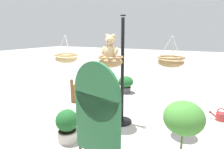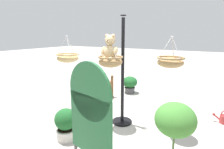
{
  "view_description": "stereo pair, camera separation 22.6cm",
  "coord_description": "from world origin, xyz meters",
  "px_view_note": "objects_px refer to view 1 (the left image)",
  "views": [
    {
      "loc": [
        -1.77,
        3.46,
        1.95
      ],
      "look_at": [
        -0.0,
        0.05,
        1.12
      ],
      "focal_mm": 30.26,
      "sensor_mm": 36.0,
      "label": 1
    },
    {
      "loc": [
        -1.97,
        3.35,
        1.95
      ],
      "look_at": [
        -0.0,
        0.05,
        1.12
      ],
      "focal_mm": 30.26,
      "sensor_mm": 36.0,
      "label": 2
    }
  ],
  "objects_px": {
    "display_pole_central": "(122,92)",
    "wooden_planter_box": "(91,91)",
    "hanging_basket_left_high": "(171,61)",
    "potted_plant_small_succulent": "(182,138)",
    "potted_plant_conical_shrub": "(126,83)",
    "potted_plant_bushy_green": "(67,125)",
    "hanging_basket_right_low": "(66,58)",
    "teddy_bear": "(110,50)",
    "potted_plant_flowering_red": "(86,76)",
    "watering_can": "(220,116)",
    "display_sign_board": "(96,112)",
    "hanging_basket_with_teddy": "(111,61)"
  },
  "relations": [
    {
      "from": "display_pole_central",
      "to": "teddy_bear",
      "type": "relative_size",
      "value": 4.37
    },
    {
      "from": "display_pole_central",
      "to": "hanging_basket_right_low",
      "type": "relative_size",
      "value": 3.93
    },
    {
      "from": "display_sign_board",
      "to": "watering_can",
      "type": "distance_m",
      "value": 3.29
    },
    {
      "from": "hanging_basket_right_low",
      "to": "wooden_planter_box",
      "type": "height_order",
      "value": "hanging_basket_right_low"
    },
    {
      "from": "watering_can",
      "to": "potted_plant_bushy_green",
      "type": "bearing_deg",
      "value": 41.59
    },
    {
      "from": "display_pole_central",
      "to": "hanging_basket_left_high",
      "type": "distance_m",
      "value": 1.24
    },
    {
      "from": "hanging_basket_left_high",
      "to": "potted_plant_small_succulent",
      "type": "height_order",
      "value": "hanging_basket_left_high"
    },
    {
      "from": "hanging_basket_right_low",
      "to": "potted_plant_flowering_red",
      "type": "relative_size",
      "value": 0.76
    },
    {
      "from": "potted_plant_bushy_green",
      "to": "hanging_basket_right_low",
      "type": "bearing_deg",
      "value": -51.66
    },
    {
      "from": "teddy_bear",
      "to": "potted_plant_conical_shrub",
      "type": "bearing_deg",
      "value": -74.63
    },
    {
      "from": "display_pole_central",
      "to": "hanging_basket_right_low",
      "type": "distance_m",
      "value": 1.43
    },
    {
      "from": "display_pole_central",
      "to": "wooden_planter_box",
      "type": "relative_size",
      "value": 2.13
    },
    {
      "from": "teddy_bear",
      "to": "potted_plant_flowering_red",
      "type": "relative_size",
      "value": 0.69
    },
    {
      "from": "potted_plant_conical_shrub",
      "to": "wooden_planter_box",
      "type": "bearing_deg",
      "value": 59.86
    },
    {
      "from": "hanging_basket_with_teddy",
      "to": "potted_plant_conical_shrub",
      "type": "relative_size",
      "value": 1.02
    },
    {
      "from": "teddy_bear",
      "to": "watering_can",
      "type": "relative_size",
      "value": 1.52
    },
    {
      "from": "hanging_basket_right_low",
      "to": "display_sign_board",
      "type": "height_order",
      "value": "hanging_basket_right_low"
    },
    {
      "from": "teddy_bear",
      "to": "potted_plant_bushy_green",
      "type": "distance_m",
      "value": 1.65
    },
    {
      "from": "watering_can",
      "to": "hanging_basket_with_teddy",
      "type": "bearing_deg",
      "value": 32.98
    },
    {
      "from": "display_pole_central",
      "to": "potted_plant_bushy_green",
      "type": "height_order",
      "value": "display_pole_central"
    },
    {
      "from": "watering_can",
      "to": "hanging_basket_left_high",
      "type": "bearing_deg",
      "value": 49.51
    },
    {
      "from": "hanging_basket_with_teddy",
      "to": "hanging_basket_right_low",
      "type": "xyz_separation_m",
      "value": [
        1.02,
        0.15,
        0.02
      ]
    },
    {
      "from": "hanging_basket_left_high",
      "to": "display_sign_board",
      "type": "distance_m",
      "value": 1.79
    },
    {
      "from": "potted_plant_bushy_green",
      "to": "potted_plant_conical_shrub",
      "type": "height_order",
      "value": "potted_plant_bushy_green"
    },
    {
      "from": "hanging_basket_right_low",
      "to": "display_sign_board",
      "type": "relative_size",
      "value": 0.37
    },
    {
      "from": "hanging_basket_left_high",
      "to": "potted_plant_flowering_red",
      "type": "relative_size",
      "value": 0.74
    },
    {
      "from": "hanging_basket_right_low",
      "to": "potted_plant_bushy_green",
      "type": "bearing_deg",
      "value": 128.34
    },
    {
      "from": "wooden_planter_box",
      "to": "potted_plant_small_succulent",
      "type": "xyz_separation_m",
      "value": [
        -2.86,
        2.41,
        0.49
      ]
    },
    {
      "from": "wooden_planter_box",
      "to": "potted_plant_conical_shrub",
      "type": "height_order",
      "value": "wooden_planter_box"
    },
    {
      "from": "display_pole_central",
      "to": "teddy_bear",
      "type": "height_order",
      "value": "display_pole_central"
    },
    {
      "from": "teddy_bear",
      "to": "hanging_basket_right_low",
      "type": "distance_m",
      "value": 1.05
    },
    {
      "from": "wooden_planter_box",
      "to": "potted_plant_conical_shrub",
      "type": "bearing_deg",
      "value": -120.14
    },
    {
      "from": "display_pole_central",
      "to": "display_sign_board",
      "type": "relative_size",
      "value": 1.44
    },
    {
      "from": "potted_plant_conical_shrub",
      "to": "display_sign_board",
      "type": "xyz_separation_m",
      "value": [
        -1.15,
        3.68,
        0.62
      ]
    },
    {
      "from": "potted_plant_flowering_red",
      "to": "potted_plant_conical_shrub",
      "type": "xyz_separation_m",
      "value": [
        -1.55,
        -0.07,
        -0.12
      ]
    },
    {
      "from": "display_pole_central",
      "to": "display_sign_board",
      "type": "xyz_separation_m",
      "value": [
        -0.36,
        1.62,
        0.23
      ]
    },
    {
      "from": "display_pole_central",
      "to": "wooden_planter_box",
      "type": "height_order",
      "value": "display_pole_central"
    },
    {
      "from": "hanging_basket_left_high",
      "to": "watering_can",
      "type": "relative_size",
      "value": 1.63
    },
    {
      "from": "display_sign_board",
      "to": "watering_can",
      "type": "height_order",
      "value": "display_sign_board"
    },
    {
      "from": "display_pole_central",
      "to": "potted_plant_flowering_red",
      "type": "relative_size",
      "value": 3.0
    },
    {
      "from": "potted_plant_flowering_red",
      "to": "watering_can",
      "type": "height_order",
      "value": "potted_plant_flowering_red"
    },
    {
      "from": "potted_plant_flowering_red",
      "to": "potted_plant_conical_shrub",
      "type": "distance_m",
      "value": 1.55
    },
    {
      "from": "wooden_planter_box",
      "to": "potted_plant_flowering_red",
      "type": "bearing_deg",
      "value": -49.42
    },
    {
      "from": "hanging_basket_with_teddy",
      "to": "display_sign_board",
      "type": "relative_size",
      "value": 0.35
    },
    {
      "from": "hanging_basket_with_teddy",
      "to": "potted_plant_small_succulent",
      "type": "relative_size",
      "value": 0.47
    },
    {
      "from": "hanging_basket_left_high",
      "to": "potted_plant_small_succulent",
      "type": "xyz_separation_m",
      "value": [
        -0.43,
        1.44,
        -0.68
      ]
    },
    {
      "from": "potted_plant_small_succulent",
      "to": "watering_can",
      "type": "distance_m",
      "value": 2.72
    },
    {
      "from": "teddy_bear",
      "to": "display_sign_board",
      "type": "height_order",
      "value": "teddy_bear"
    },
    {
      "from": "hanging_basket_right_low",
      "to": "watering_can",
      "type": "relative_size",
      "value": 1.69
    },
    {
      "from": "display_pole_central",
      "to": "display_sign_board",
      "type": "height_order",
      "value": "display_pole_central"
    }
  ]
}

